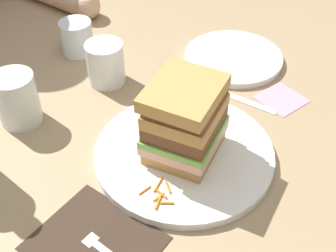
{
  "coord_description": "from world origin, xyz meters",
  "views": [
    {
      "loc": [
        -0.42,
        -0.27,
        0.52
      ],
      "look_at": [
        -0.0,
        0.03,
        0.05
      ],
      "focal_mm": 47.02,
      "sensor_mm": 36.0,
      "label": 1
    }
  ],
  "objects_px": {
    "napkin_dark": "(95,243)",
    "side_plate": "(233,58)",
    "empty_tumbler_0": "(17,99)",
    "napkin_pink": "(281,99)",
    "sandwich": "(185,122)",
    "empty_tumbler_1": "(77,37)",
    "juice_glass": "(106,65)",
    "main_plate": "(183,155)",
    "fork": "(106,251)",
    "knife": "(230,95)"
  },
  "relations": [
    {
      "from": "sandwich",
      "to": "empty_tumbler_0",
      "type": "bearing_deg",
      "value": 106.52
    },
    {
      "from": "knife",
      "to": "empty_tumbler_0",
      "type": "bearing_deg",
      "value": 135.55
    },
    {
      "from": "juice_glass",
      "to": "sandwich",
      "type": "bearing_deg",
      "value": -110.49
    },
    {
      "from": "juice_glass",
      "to": "empty_tumbler_0",
      "type": "distance_m",
      "value": 0.18
    },
    {
      "from": "sandwich",
      "to": "empty_tumbler_1",
      "type": "distance_m",
      "value": 0.39
    },
    {
      "from": "sandwich",
      "to": "knife",
      "type": "height_order",
      "value": "sandwich"
    },
    {
      "from": "napkin_dark",
      "to": "napkin_pink",
      "type": "relative_size",
      "value": 2.1
    },
    {
      "from": "fork",
      "to": "napkin_dark",
      "type": "bearing_deg",
      "value": 86.88
    },
    {
      "from": "sandwich",
      "to": "napkin_dark",
      "type": "xyz_separation_m",
      "value": [
        -0.2,
        0.01,
        -0.08
      ]
    },
    {
      "from": "main_plate",
      "to": "fork",
      "type": "distance_m",
      "value": 0.2
    },
    {
      "from": "sandwich",
      "to": "knife",
      "type": "xyz_separation_m",
      "value": [
        0.19,
        0.02,
        -0.08
      ]
    },
    {
      "from": "sandwich",
      "to": "juice_glass",
      "type": "relative_size",
      "value": 1.66
    },
    {
      "from": "juice_glass",
      "to": "empty_tumbler_0",
      "type": "bearing_deg",
      "value": 165.36
    },
    {
      "from": "main_plate",
      "to": "empty_tumbler_0",
      "type": "relative_size",
      "value": 3.12
    },
    {
      "from": "napkin_dark",
      "to": "side_plate",
      "type": "height_order",
      "value": "side_plate"
    },
    {
      "from": "fork",
      "to": "sandwich",
      "type": "bearing_deg",
      "value": 3.71
    },
    {
      "from": "napkin_pink",
      "to": "sandwich",
      "type": "bearing_deg",
      "value": 164.58
    },
    {
      "from": "side_plate",
      "to": "juice_glass",
      "type": "bearing_deg",
      "value": 140.94
    },
    {
      "from": "knife",
      "to": "empty_tumbler_1",
      "type": "height_order",
      "value": "empty_tumbler_1"
    },
    {
      "from": "side_plate",
      "to": "napkin_dark",
      "type": "bearing_deg",
      "value": -172.63
    },
    {
      "from": "knife",
      "to": "juice_glass",
      "type": "distance_m",
      "value": 0.25
    },
    {
      "from": "knife",
      "to": "fork",
      "type": "bearing_deg",
      "value": -175.31
    },
    {
      "from": "main_plate",
      "to": "juice_glass",
      "type": "height_order",
      "value": "juice_glass"
    },
    {
      "from": "juice_glass",
      "to": "napkin_pink",
      "type": "height_order",
      "value": "juice_glass"
    },
    {
      "from": "juice_glass",
      "to": "napkin_dark",
      "type": "bearing_deg",
      "value": -141.41
    },
    {
      "from": "sandwich",
      "to": "napkin_pink",
      "type": "bearing_deg",
      "value": -15.42
    },
    {
      "from": "fork",
      "to": "empty_tumbler_0",
      "type": "relative_size",
      "value": 1.79
    },
    {
      "from": "empty_tumbler_0",
      "to": "napkin_pink",
      "type": "height_order",
      "value": "empty_tumbler_0"
    },
    {
      "from": "empty_tumbler_0",
      "to": "empty_tumbler_1",
      "type": "height_order",
      "value": "empty_tumbler_0"
    },
    {
      "from": "side_plate",
      "to": "napkin_pink",
      "type": "height_order",
      "value": "side_plate"
    },
    {
      "from": "knife",
      "to": "empty_tumbler_1",
      "type": "relative_size",
      "value": 2.83
    },
    {
      "from": "sandwich",
      "to": "fork",
      "type": "height_order",
      "value": "sandwich"
    },
    {
      "from": "side_plate",
      "to": "sandwich",
      "type": "bearing_deg",
      "value": -166.1
    },
    {
      "from": "napkin_dark",
      "to": "knife",
      "type": "distance_m",
      "value": 0.39
    },
    {
      "from": "empty_tumbler_1",
      "to": "side_plate",
      "type": "bearing_deg",
      "value": -60.55
    },
    {
      "from": "fork",
      "to": "juice_glass",
      "type": "xyz_separation_m",
      "value": [
        0.29,
        0.26,
        0.03
      ]
    },
    {
      "from": "sandwich",
      "to": "empty_tumbler_0",
      "type": "distance_m",
      "value": 0.3
    },
    {
      "from": "sandwich",
      "to": "knife",
      "type": "relative_size",
      "value": 0.68
    },
    {
      "from": "juice_glass",
      "to": "main_plate",
      "type": "bearing_deg",
      "value": -110.48
    },
    {
      "from": "main_plate",
      "to": "knife",
      "type": "relative_size",
      "value": 1.44
    },
    {
      "from": "napkin_pink",
      "to": "fork",
      "type": "bearing_deg",
      "value": 173.27
    },
    {
      "from": "empty_tumbler_0",
      "to": "main_plate",
      "type": "bearing_deg",
      "value": -73.39
    },
    {
      "from": "empty_tumbler_1",
      "to": "napkin_pink",
      "type": "distance_m",
      "value": 0.44
    },
    {
      "from": "fork",
      "to": "napkin_pink",
      "type": "bearing_deg",
      "value": -6.73
    },
    {
      "from": "sandwich",
      "to": "empty_tumbler_0",
      "type": "height_order",
      "value": "sandwich"
    },
    {
      "from": "main_plate",
      "to": "napkin_dark",
      "type": "xyz_separation_m",
      "value": [
        -0.2,
        0.01,
        -0.01
      ]
    },
    {
      "from": "empty_tumbler_0",
      "to": "napkin_pink",
      "type": "bearing_deg",
      "value": -47.78
    },
    {
      "from": "napkin_dark",
      "to": "knife",
      "type": "xyz_separation_m",
      "value": [
        0.39,
        0.01,
        0.0
      ]
    },
    {
      "from": "empty_tumbler_1",
      "to": "napkin_dark",
      "type": "bearing_deg",
      "value": -133.63
    },
    {
      "from": "main_plate",
      "to": "empty_tumbler_1",
      "type": "xyz_separation_m",
      "value": [
        0.13,
        0.36,
        0.03
      ]
    }
  ]
}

